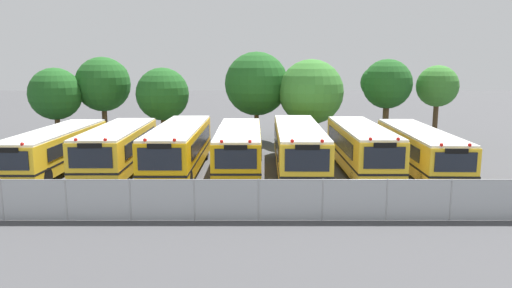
{
  "coord_description": "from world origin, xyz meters",
  "views": [
    {
      "loc": [
        0.99,
        -26.56,
        6.2
      ],
      "look_at": [
        0.94,
        0.0,
        1.6
      ],
      "focal_mm": 32.95,
      "sensor_mm": 36.0,
      "label": 1
    }
  ],
  "objects_px": {
    "tree_4": "(313,93)",
    "tree_5": "(386,84)",
    "school_bus_0": "(57,148)",
    "school_bus_6": "(420,148)",
    "school_bus_5": "(362,147)",
    "tree_6": "(439,86)",
    "tree_1": "(106,83)",
    "school_bus_3": "(240,147)",
    "tree_3": "(258,83)",
    "school_bus_1": "(119,147)",
    "tree_2": "(165,94)",
    "school_bus_2": "(180,147)",
    "tree_0": "(55,92)",
    "school_bus_4": "(299,146)"
  },
  "relations": [
    {
      "from": "tree_4",
      "to": "tree_5",
      "type": "relative_size",
      "value": 1.0
    },
    {
      "from": "school_bus_0",
      "to": "school_bus_6",
      "type": "xyz_separation_m",
      "value": [
        21.0,
        -0.16,
        0.01
      ]
    },
    {
      "from": "school_bus_5",
      "to": "tree_5",
      "type": "xyz_separation_m",
      "value": [
        4.14,
        10.77,
        3.1
      ]
    },
    {
      "from": "school_bus_0",
      "to": "school_bus_5",
      "type": "relative_size",
      "value": 1.04
    },
    {
      "from": "tree_5",
      "to": "tree_6",
      "type": "bearing_deg",
      "value": 4.4
    },
    {
      "from": "tree_1",
      "to": "tree_6",
      "type": "relative_size",
      "value": 1.11
    },
    {
      "from": "school_bus_3",
      "to": "tree_1",
      "type": "xyz_separation_m",
      "value": [
        -11.07,
        10.93,
        3.23
      ]
    },
    {
      "from": "tree_3",
      "to": "tree_4",
      "type": "xyz_separation_m",
      "value": [
        4.2,
        -1.36,
        -0.65
      ]
    },
    {
      "from": "school_bus_1",
      "to": "tree_4",
      "type": "height_order",
      "value": "tree_4"
    },
    {
      "from": "school_bus_0",
      "to": "tree_2",
      "type": "relative_size",
      "value": 1.81
    },
    {
      "from": "school_bus_6",
      "to": "school_bus_2",
      "type": "bearing_deg",
      "value": 2.59
    },
    {
      "from": "tree_0",
      "to": "tree_3",
      "type": "bearing_deg",
      "value": 4.85
    },
    {
      "from": "school_bus_5",
      "to": "tree_1",
      "type": "distance_m",
      "value": 21.47
    },
    {
      "from": "school_bus_3",
      "to": "school_bus_5",
      "type": "distance_m",
      "value": 6.99
    },
    {
      "from": "school_bus_3",
      "to": "tree_2",
      "type": "bearing_deg",
      "value": -57.13
    },
    {
      "from": "school_bus_1",
      "to": "tree_5",
      "type": "height_order",
      "value": "tree_5"
    },
    {
      "from": "school_bus_0",
      "to": "tree_3",
      "type": "relative_size",
      "value": 1.5
    },
    {
      "from": "tree_6",
      "to": "tree_1",
      "type": "bearing_deg",
      "value": 179.83
    },
    {
      "from": "school_bus_4",
      "to": "tree_6",
      "type": "bearing_deg",
      "value": -136.71
    },
    {
      "from": "school_bus_6",
      "to": "tree_4",
      "type": "bearing_deg",
      "value": -59.72
    },
    {
      "from": "school_bus_0",
      "to": "tree_5",
      "type": "height_order",
      "value": "tree_5"
    },
    {
      "from": "tree_5",
      "to": "school_bus_3",
      "type": "bearing_deg",
      "value": -136.63
    },
    {
      "from": "school_bus_3",
      "to": "tree_1",
      "type": "distance_m",
      "value": 15.89
    },
    {
      "from": "tree_3",
      "to": "tree_1",
      "type": "bearing_deg",
      "value": 178.54
    },
    {
      "from": "school_bus_6",
      "to": "tree_1",
      "type": "bearing_deg",
      "value": -25.46
    },
    {
      "from": "tree_5",
      "to": "tree_6",
      "type": "height_order",
      "value": "tree_5"
    },
    {
      "from": "school_bus_0",
      "to": "school_bus_6",
      "type": "relative_size",
      "value": 0.96
    },
    {
      "from": "school_bus_1",
      "to": "tree_2",
      "type": "xyz_separation_m",
      "value": [
        0.84,
        9.63,
        2.45
      ]
    },
    {
      "from": "school_bus_1",
      "to": "school_bus_6",
      "type": "height_order",
      "value": "school_bus_1"
    },
    {
      "from": "school_bus_4",
      "to": "tree_2",
      "type": "distance_m",
      "value": 13.62
    },
    {
      "from": "school_bus_1",
      "to": "school_bus_5",
      "type": "bearing_deg",
      "value": 179.28
    },
    {
      "from": "tree_3",
      "to": "tree_6",
      "type": "relative_size",
      "value": 1.18
    },
    {
      "from": "school_bus_1",
      "to": "school_bus_3",
      "type": "height_order",
      "value": "school_bus_1"
    },
    {
      "from": "school_bus_1",
      "to": "school_bus_2",
      "type": "height_order",
      "value": "school_bus_2"
    },
    {
      "from": "tree_6",
      "to": "school_bus_0",
      "type": "bearing_deg",
      "value": -157.61
    },
    {
      "from": "school_bus_2",
      "to": "school_bus_5",
      "type": "bearing_deg",
      "value": -179.49
    },
    {
      "from": "tree_2",
      "to": "tree_5",
      "type": "xyz_separation_m",
      "value": [
        17.21,
        1.16,
        0.69
      ]
    },
    {
      "from": "school_bus_3",
      "to": "tree_2",
      "type": "relative_size",
      "value": 1.73
    },
    {
      "from": "school_bus_5",
      "to": "tree_2",
      "type": "distance_m",
      "value": 16.39
    },
    {
      "from": "tree_1",
      "to": "school_bus_2",
      "type": "bearing_deg",
      "value": -55.68
    },
    {
      "from": "school_bus_0",
      "to": "tree_6",
      "type": "height_order",
      "value": "tree_6"
    },
    {
      "from": "school_bus_0",
      "to": "tree_6",
      "type": "bearing_deg",
      "value": -156.68
    },
    {
      "from": "school_bus_0",
      "to": "tree_2",
      "type": "distance_m",
      "value": 10.62
    },
    {
      "from": "school_bus_6",
      "to": "tree_2",
      "type": "bearing_deg",
      "value": -28.09
    },
    {
      "from": "school_bus_5",
      "to": "tree_1",
      "type": "height_order",
      "value": "tree_1"
    },
    {
      "from": "school_bus_1",
      "to": "tree_1",
      "type": "distance_m",
      "value": 12.38
    },
    {
      "from": "school_bus_4",
      "to": "school_bus_5",
      "type": "distance_m",
      "value": 3.58
    },
    {
      "from": "school_bus_5",
      "to": "tree_1",
      "type": "bearing_deg",
      "value": -31.6
    },
    {
      "from": "school_bus_2",
      "to": "school_bus_5",
      "type": "relative_size",
      "value": 1.07
    },
    {
      "from": "school_bus_4",
      "to": "school_bus_5",
      "type": "bearing_deg",
      "value": 178.99
    }
  ]
}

